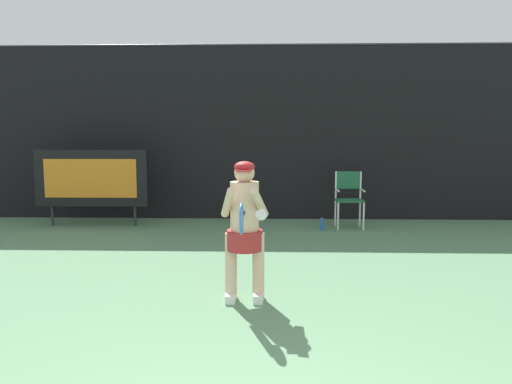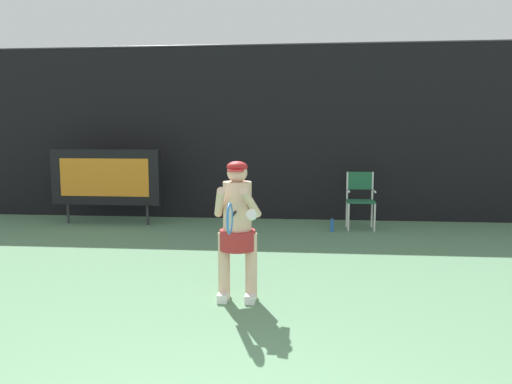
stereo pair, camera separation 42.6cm
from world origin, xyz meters
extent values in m
cube|color=black|center=(0.00, 8.50, 1.80)|extent=(18.00, 0.12, 3.60)
cylinder|color=#38383D|center=(0.00, 8.50, 3.63)|extent=(18.00, 0.05, 0.05)
cube|color=black|center=(-3.43, 7.52, 0.95)|extent=(2.20, 0.20, 1.10)
cube|color=orange|center=(-3.43, 7.41, 0.95)|extent=(1.80, 0.01, 0.75)
cylinder|color=#2D2D33|center=(-4.25, 7.52, 0.20)|extent=(0.05, 0.05, 0.40)
cylinder|color=#2D2D33|center=(-2.60, 7.52, 0.20)|extent=(0.05, 0.05, 0.40)
cylinder|color=white|center=(1.33, 7.25, 0.26)|extent=(0.04, 0.04, 0.52)
cylinder|color=white|center=(1.81, 7.25, 0.26)|extent=(0.04, 0.04, 0.52)
cylinder|color=white|center=(1.33, 7.66, 0.26)|extent=(0.04, 0.04, 0.52)
cylinder|color=white|center=(1.81, 7.66, 0.26)|extent=(0.04, 0.04, 0.52)
cube|color=#215E3E|center=(1.57, 7.46, 0.54)|extent=(0.52, 0.44, 0.03)
cylinder|color=white|center=(1.33, 7.66, 0.80)|extent=(0.04, 0.04, 0.56)
cylinder|color=white|center=(1.81, 7.66, 0.80)|extent=(0.04, 0.04, 0.56)
cube|color=#215E3E|center=(1.57, 7.66, 0.91)|extent=(0.48, 0.02, 0.34)
cylinder|color=white|center=(1.33, 7.46, 0.74)|extent=(0.04, 0.44, 0.04)
cylinder|color=white|center=(1.81, 7.46, 0.74)|extent=(0.04, 0.44, 0.04)
cylinder|color=blue|center=(1.03, 7.17, 0.12)|extent=(0.07, 0.07, 0.24)
cylinder|color=black|center=(1.03, 7.17, 0.25)|extent=(0.03, 0.03, 0.03)
cube|color=white|center=(-0.36, 3.22, 0.04)|extent=(0.11, 0.26, 0.09)
cube|color=white|center=(-0.06, 3.22, 0.04)|extent=(0.11, 0.26, 0.09)
cylinder|color=#DBB293|center=(-0.36, 3.27, 0.37)|extent=(0.13, 0.13, 0.74)
cylinder|color=#DBB293|center=(-0.06, 3.27, 0.37)|extent=(0.13, 0.13, 0.74)
cylinder|color=#A52728|center=(-0.21, 3.27, 0.67)|extent=(0.39, 0.39, 0.22)
cylinder|color=#DBB293|center=(-0.21, 3.27, 1.02)|extent=(0.31, 0.31, 0.56)
sphere|color=#DBB293|center=(-0.21, 3.27, 1.40)|extent=(0.22, 0.22, 0.22)
ellipsoid|color=#B22323|center=(-0.21, 3.27, 1.46)|extent=(0.22, 0.22, 0.12)
cube|color=#B22323|center=(-0.21, 3.17, 1.43)|extent=(0.17, 0.12, 0.02)
cylinder|color=#DBB293|center=(-0.38, 3.10, 1.10)|extent=(0.20, 0.48, 0.37)
cylinder|color=#DBB293|center=(-0.05, 3.10, 1.10)|extent=(0.20, 0.48, 0.37)
cylinder|color=white|center=(-0.03, 2.99, 0.99)|extent=(0.13, 0.13, 0.12)
cylinder|color=black|center=(-0.21, 3.03, 1.00)|extent=(0.03, 0.28, 0.03)
torus|color=#306EBD|center=(-0.21, 2.72, 1.00)|extent=(0.02, 0.31, 0.31)
ellipsoid|color=silver|center=(-0.21, 2.72, 1.00)|extent=(0.01, 0.26, 0.26)
camera|label=1|loc=(0.08, -2.00, 1.82)|focal=34.75mm
camera|label=2|loc=(0.50, -1.97, 1.82)|focal=34.75mm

